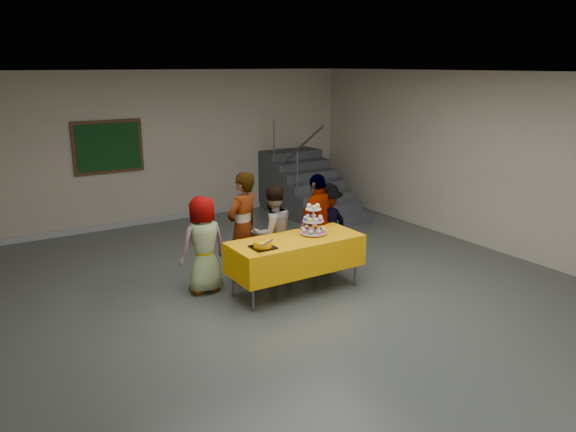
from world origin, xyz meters
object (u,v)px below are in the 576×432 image
schoolchild_e (326,225)px  noticeboard (108,147)px  schoolchild_c (272,233)px  schoolchild_d (318,223)px  staircase (304,189)px  bake_table (296,253)px  schoolchild_a (203,245)px  cupcake_stand (313,223)px  schoolchild_b (243,227)px  bear_cake (263,244)px

schoolchild_e → noticeboard: (-2.29, 3.84, 0.94)m
schoolchild_c → schoolchild_d: (0.76, -0.08, 0.06)m
staircase → noticeboard: bearing=167.8°
bake_table → noticeboard: bearing=106.2°
bake_table → schoolchild_a: size_ratio=1.37×
cupcake_stand → schoolchild_c: (-0.35, 0.54, -0.23)m
schoolchild_a → schoolchild_b: (0.67, 0.09, 0.12)m
schoolchild_e → schoolchild_a: bearing=-12.0°
schoolchild_e → schoolchild_d: bearing=16.7°
bear_cake → schoolchild_b: (0.17, 0.88, -0.02)m
schoolchild_a → schoolchild_c: 1.06m
bear_cake → staircase: bearing=49.8°
schoolchild_c → noticeboard: (-1.27, 3.88, 0.89)m
schoolchild_a → noticeboard: bearing=-92.1°
schoolchild_d → schoolchild_b: bearing=-30.9°
schoolchild_c → cupcake_stand: bearing=124.6°
schoolchild_c → schoolchild_e: bearing=-175.7°
bear_cake → schoolchild_d: size_ratio=0.23×
schoolchild_a → noticeboard: size_ratio=1.06×
schoolchild_c → schoolchild_e: schoolchild_c is taller
staircase → noticeboard: (-3.88, 0.84, 1.11)m
staircase → schoolchild_c: bearing=-130.5°
bear_cake → schoolchild_c: schoolchild_c is taller
staircase → cupcake_stand: bearing=-122.2°
bear_cake → bake_table: bearing=10.3°
noticeboard → schoolchild_c: bearing=-71.9°
schoolchild_e → noticeboard: bearing=-69.9°
schoolchild_d → schoolchild_e: size_ratio=1.15×
bake_table → staircase: staircase is taller
schoolchild_b → staircase: bearing=-158.6°
cupcake_stand → noticeboard: noticeboard is taller
staircase → schoolchild_d: bearing=-120.5°
bake_table → staircase: size_ratio=0.78×
bear_cake → schoolchild_d: (1.32, 0.61, -0.07)m
bake_table → cupcake_stand: size_ratio=4.22×
cupcake_stand → staircase: size_ratio=0.19×
cupcake_stand → noticeboard: (-1.62, 4.42, 0.66)m
schoolchild_c → bake_table: bearing=94.4°
schoolchild_c → schoolchild_d: schoolchild_d is taller
cupcake_stand → schoolchild_d: schoolchild_d is taller
cupcake_stand → schoolchild_d: 0.64m
cupcake_stand → noticeboard: 4.76m
bear_cake → schoolchild_c: bearing=51.2°
schoolchild_b → noticeboard: size_ratio=1.25×
schoolchild_d → noticeboard: size_ratio=1.17×
bake_table → schoolchild_b: (-0.41, 0.77, 0.26)m
bear_cake → schoolchild_a: 0.94m
cupcake_stand → schoolchild_a: bearing=155.6°
noticeboard → staircase: bearing=-12.2°
bake_table → schoolchild_d: (0.74, 0.50, 0.21)m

